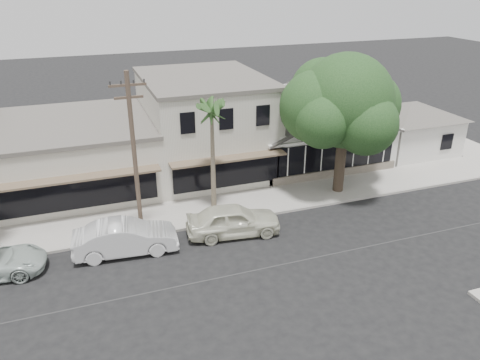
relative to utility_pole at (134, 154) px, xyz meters
name	(u,v)px	position (x,y,z in m)	size (l,w,h in m)	color
ground	(334,254)	(9.00, -5.20, -4.79)	(140.00, 140.00, 0.00)	black
sidewalk_north	(155,218)	(1.00, 1.55, -4.71)	(90.00, 3.50, 0.15)	#9E9991
corner_shop	(311,126)	(14.00, 7.27, -2.17)	(10.40, 8.60, 5.10)	white
side_cottage	(407,133)	(22.20, 6.30, -3.29)	(6.00, 6.00, 3.00)	white
row_building_near	(205,125)	(6.00, 8.30, -1.54)	(8.00, 10.00, 6.50)	beige
row_building_midnear	(75,155)	(-3.00, 8.30, -2.69)	(10.00, 10.00, 4.20)	silver
utility_pole	(134,154)	(0.00, 0.00, 0.00)	(1.80, 0.24, 9.00)	brown
car_0	(233,220)	(4.78, -1.57, -3.92)	(2.06, 5.12, 1.75)	beige
car_1	(125,238)	(-1.01, -1.47, -3.93)	(1.83, 5.23, 1.72)	silver
shade_tree	(342,103)	(12.91, 1.50, 1.14)	(8.12, 7.34, 9.01)	#413427
palm_east	(212,111)	(4.51, 1.23, 1.48)	(2.52, 2.52, 7.31)	#726651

